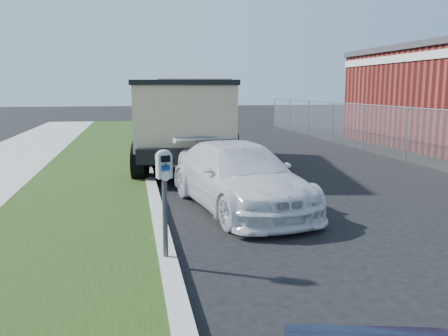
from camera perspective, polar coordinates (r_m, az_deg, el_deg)
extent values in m
plane|color=black|center=(8.31, 10.96, -7.64)|extent=(120.00, 120.00, 0.00)
cube|color=gray|center=(9.64, -8.19, -4.68)|extent=(0.25, 50.00, 0.15)
cube|color=#17340E|center=(9.71, -17.70, -5.01)|extent=(3.00, 50.00, 0.13)
plane|color=slate|center=(17.02, 21.10, 3.77)|extent=(0.00, 30.00, 30.00)
cylinder|color=gray|center=(16.96, 21.28, 6.79)|extent=(0.04, 30.00, 0.04)
cylinder|color=gray|center=(17.02, 21.10, 3.77)|extent=(0.06, 0.06, 1.80)
cylinder|color=gray|center=(19.61, 16.46, 4.70)|extent=(0.06, 0.06, 1.80)
cylinder|color=gray|center=(22.31, 12.91, 5.39)|extent=(0.06, 0.06, 1.80)
cylinder|color=gray|center=(25.07, 10.13, 5.92)|extent=(0.06, 0.06, 1.80)
cylinder|color=gray|center=(27.89, 7.90, 6.33)|extent=(0.06, 0.06, 1.80)
cylinder|color=gray|center=(30.74, 6.08, 6.66)|extent=(0.06, 0.06, 1.80)
cube|color=silver|center=(18.63, 23.90, 12.37)|extent=(0.06, 14.00, 0.30)
cylinder|color=#3F4247|center=(6.52, -7.10, -6.09)|extent=(0.08, 0.08, 1.08)
cube|color=gray|center=(6.37, -7.24, 0.21)|extent=(0.22, 0.18, 0.32)
ellipsoid|color=gray|center=(6.34, -7.27, 1.66)|extent=(0.23, 0.18, 0.12)
cube|color=black|center=(6.28, -7.05, 1.09)|extent=(0.13, 0.04, 0.09)
cube|color=navy|center=(6.30, -7.04, 0.03)|extent=(0.12, 0.04, 0.08)
cylinder|color=silver|center=(6.32, -7.02, -1.04)|extent=(0.12, 0.04, 0.12)
cube|color=#3F4247|center=(6.30, -7.04, 0.32)|extent=(0.04, 0.02, 0.05)
imported|color=silver|center=(9.70, 1.84, -0.96)|extent=(2.62, 4.81, 1.32)
cube|color=black|center=(14.92, -3.76, 3.21)|extent=(3.62, 7.25, 0.38)
cube|color=tan|center=(17.33, -3.32, 7.06)|extent=(2.86, 2.38, 2.16)
cube|color=black|center=(17.32, -3.33, 8.49)|extent=(2.89, 2.41, 0.65)
cube|color=tan|center=(13.98, -4.01, 6.45)|extent=(3.39, 4.95, 1.73)
cube|color=black|center=(13.96, -4.05, 10.13)|extent=(3.52, 5.07, 0.13)
cube|color=black|center=(18.42, -3.13, 4.17)|extent=(2.58, 0.64, 0.32)
cylinder|color=black|center=(17.42, -7.40, 3.26)|extent=(0.54, 1.13, 1.08)
cylinder|color=black|center=(17.29, 0.83, 3.29)|extent=(0.54, 1.13, 1.08)
cylinder|color=black|center=(14.54, -8.78, 1.98)|extent=(0.54, 1.13, 1.08)
cylinder|color=black|center=(14.39, 1.08, 2.02)|extent=(0.54, 1.13, 1.08)
cylinder|color=black|center=(12.64, -10.04, 0.81)|extent=(0.54, 1.13, 1.08)
cylinder|color=black|center=(12.46, 1.31, 0.84)|extent=(0.54, 1.13, 1.08)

